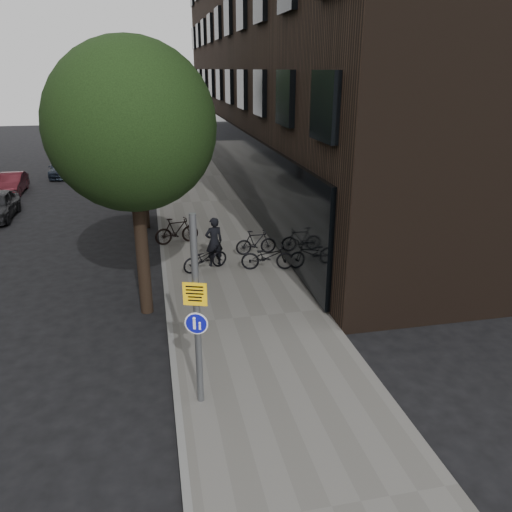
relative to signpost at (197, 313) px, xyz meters
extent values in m
plane|color=black|center=(1.51, 0.17, -2.18)|extent=(120.00, 120.00, 0.00)
cube|color=#65635E|center=(1.76, 10.17, -2.12)|extent=(4.50, 60.00, 0.12)
cube|color=slate|center=(-0.49, 10.17, -2.12)|extent=(0.15, 60.00, 0.13)
cube|color=black|center=(10.01, 22.17, 6.82)|extent=(12.00, 40.00, 18.00)
cylinder|color=black|center=(-1.09, 4.67, -0.58)|extent=(0.36, 0.36, 3.20)
sphere|color=black|center=(-1.09, 4.67, 3.12)|extent=(4.40, 4.40, 4.40)
sphere|color=black|center=(-0.69, 5.47, 2.12)|extent=(2.64, 2.64, 2.64)
cylinder|color=black|center=(-1.09, 13.17, -0.58)|extent=(0.36, 0.36, 3.20)
sphere|color=black|center=(-1.09, 13.17, 3.12)|extent=(5.00, 5.00, 5.00)
sphere|color=black|center=(-0.69, 13.97, 2.12)|extent=(3.00, 3.00, 3.00)
cylinder|color=black|center=(-1.09, 22.17, -0.58)|extent=(0.36, 0.36, 3.20)
sphere|color=black|center=(-1.09, 22.17, 3.12)|extent=(5.00, 5.00, 5.00)
sphere|color=black|center=(-0.69, 22.97, 2.12)|extent=(3.00, 3.00, 3.00)
cylinder|color=#595B5E|center=(0.00, 0.00, -0.02)|extent=(0.14, 0.14, 4.09)
cube|color=yellow|center=(0.00, 0.00, 0.43)|extent=(0.46, 0.18, 0.47)
cylinder|color=#0E119E|center=(0.00, 0.00, -0.20)|extent=(0.40, 0.15, 0.42)
cylinder|color=white|center=(0.00, 0.00, -0.20)|extent=(0.45, 0.17, 0.47)
imported|color=black|center=(1.29, 7.62, -1.18)|extent=(0.72, 0.56, 1.76)
imported|color=black|center=(3.04, 6.86, -1.58)|extent=(1.92, 0.96, 0.96)
imported|color=black|center=(2.97, 8.44, -1.60)|extent=(1.56, 0.48, 0.93)
imported|color=black|center=(0.92, 7.25, -1.62)|extent=(1.78, 1.20, 0.89)
imported|color=black|center=(0.13, 10.30, -1.53)|extent=(1.83, 0.83, 1.06)
imported|color=#51171F|center=(-8.50, 21.41, -1.61)|extent=(1.29, 3.50, 1.15)
imported|color=#1A222F|center=(-6.48, 25.92, -1.64)|extent=(1.87, 3.87, 1.09)
camera|label=1|loc=(-0.67, -8.83, 4.49)|focal=35.00mm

